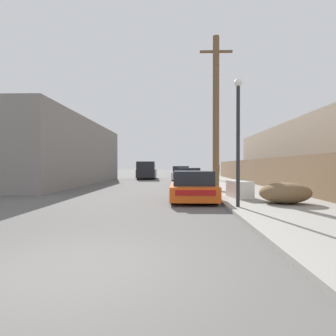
{
  "coord_description": "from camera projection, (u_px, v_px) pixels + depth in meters",
  "views": [
    {
      "loc": [
        1.48,
        -3.9,
        1.48
      ],
      "look_at": [
        1.03,
        12.1,
        1.35
      ],
      "focal_mm": 32.0,
      "sensor_mm": 36.0,
      "label": 1
    }
  ],
  "objects": [
    {
      "name": "ground_plane",
      "position": [
        64.0,
        277.0,
        3.95
      ],
      "size": [
        220.0,
        220.0,
        0.0
      ],
      "primitive_type": "plane",
      "color": "#595654"
    },
    {
      "name": "sidewalk_curb",
      "position": [
        218.0,
        181.0,
        27.29
      ],
      "size": [
        4.2,
        63.0,
        0.12
      ],
      "primitive_type": "cube",
      "color": "gray",
      "rests_on": "ground"
    },
    {
      "name": "discarded_fridge",
      "position": [
        239.0,
        189.0,
        12.78
      ],
      "size": [
        0.9,
        1.75,
        0.74
      ],
      "rotation": [
        0.0,
        0.0,
        0.14
      ],
      "color": "white",
      "rests_on": "sidewalk_curb"
    },
    {
      "name": "parked_sports_car_red",
      "position": [
        193.0,
        187.0,
        12.57
      ],
      "size": [
        1.86,
        4.22,
        1.26
      ],
      "rotation": [
        0.0,
        0.0,
        -0.01
      ],
      "color": "#E05114",
      "rests_on": "ground"
    },
    {
      "name": "car_parked_mid",
      "position": [
        189.0,
        177.0,
        21.7
      ],
      "size": [
        2.01,
        4.13,
        1.32
      ],
      "rotation": [
        0.0,
        0.0,
        -0.05
      ],
      "color": "gray",
      "rests_on": "ground"
    },
    {
      "name": "car_parked_far",
      "position": [
        181.0,
        174.0,
        30.27
      ],
      "size": [
        1.84,
        4.65,
        1.43
      ],
      "rotation": [
        0.0,
        0.0,
        -0.01
      ],
      "color": "silver",
      "rests_on": "ground"
    },
    {
      "name": "pickup_truck",
      "position": [
        147.0,
        170.0,
        33.09
      ],
      "size": [
        2.16,
        5.58,
        1.91
      ],
      "rotation": [
        0.0,
        0.0,
        3.18
      ],
      "color": "#232328",
      "rests_on": "ground"
    },
    {
      "name": "utility_pole",
      "position": [
        216.0,
        112.0,
        16.59
      ],
      "size": [
        1.8,
        0.36,
        8.54
      ],
      "color": "brown",
      "rests_on": "sidewalk_curb"
    },
    {
      "name": "street_lamp",
      "position": [
        238.0,
        132.0,
        9.86
      ],
      "size": [
        0.26,
        0.26,
        4.23
      ],
      "color": "#232326",
      "rests_on": "sidewalk_curb"
    },
    {
      "name": "brush_pile",
      "position": [
        285.0,
        193.0,
        10.76
      ],
      "size": [
        1.85,
        1.44,
        0.75
      ],
      "color": "brown",
      "rests_on": "sidewalk_curb"
    },
    {
      "name": "wooden_fence",
      "position": [
        256.0,
        172.0,
        21.61
      ],
      "size": [
        0.08,
        33.89,
        1.84
      ],
      "primitive_type": "cube",
      "color": "brown",
      "rests_on": "sidewalk_curb"
    },
    {
      "name": "building_left_block",
      "position": [
        51.0,
        153.0,
        24.25
      ],
      "size": [
        7.0,
        19.05,
        5.03
      ],
      "primitive_type": "cube",
      "color": "gray",
      "rests_on": "ground"
    },
    {
      "name": "building_right_house",
      "position": [
        308.0,
        155.0,
        25.51
      ],
      "size": [
        6.0,
        22.02,
        4.76
      ],
      "primitive_type": "cube",
      "color": "gray",
      "rests_on": "ground"
    },
    {
      "name": "pedestrian",
      "position": [
        218.0,
        171.0,
        27.33
      ],
      "size": [
        0.34,
        0.34,
        1.69
      ],
      "color": "#282D42",
      "rests_on": "sidewalk_curb"
    }
  ]
}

